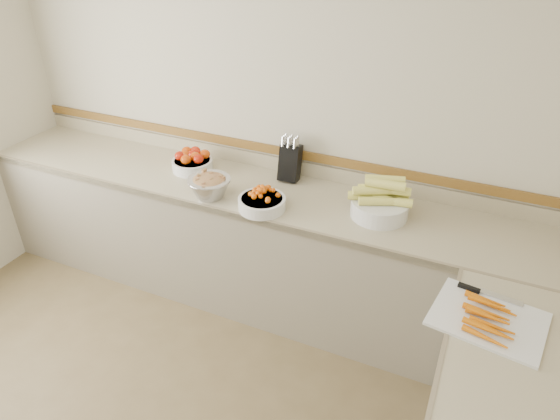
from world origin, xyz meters
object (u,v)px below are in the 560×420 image
at_px(corn_bowl, 380,202).
at_px(rhubarb_bowl, 209,185).
at_px(knife_block, 290,162).
at_px(cutting_board, 488,318).
at_px(tomato_bowl, 192,161).
at_px(cherry_tomato_bowl, 262,201).

height_order(corn_bowl, rhubarb_bowl, corn_bowl).
distance_m(knife_block, cutting_board, 1.61).
bearing_deg(tomato_bowl, cutting_board, -20.26).
bearing_deg(tomato_bowl, rhubarb_bowl, -42.39).
height_order(knife_block, tomato_bowl, knife_block).
xyz_separation_m(cherry_tomato_bowl, corn_bowl, (0.67, 0.21, 0.04)).
distance_m(knife_block, corn_bowl, 0.70).
bearing_deg(corn_bowl, cherry_tomato_bowl, -162.18).
xyz_separation_m(tomato_bowl, cutting_board, (2.01, -0.74, -0.05)).
bearing_deg(cutting_board, knife_block, 146.37).
relative_size(tomato_bowl, corn_bowl, 0.75).
height_order(cherry_tomato_bowl, rhubarb_bowl, cherry_tomato_bowl).
bearing_deg(tomato_bowl, corn_bowl, -2.92).
bearing_deg(cutting_board, tomato_bowl, 159.74).
bearing_deg(cherry_tomato_bowl, cutting_board, -18.97).
bearing_deg(knife_block, cherry_tomato_bowl, -90.06).
xyz_separation_m(knife_block, cutting_board, (1.34, -0.89, -0.11)).
relative_size(cherry_tomato_bowl, corn_bowl, 0.77).
xyz_separation_m(knife_block, cherry_tomato_bowl, (-0.00, -0.43, -0.08)).
relative_size(rhubarb_bowl, cutting_board, 0.52).
xyz_separation_m(knife_block, rhubarb_bowl, (-0.37, -0.43, -0.05)).
distance_m(knife_block, rhubarb_bowl, 0.57).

